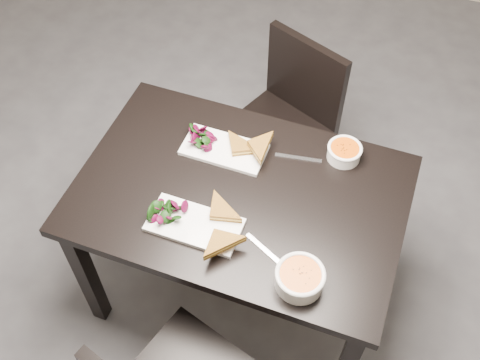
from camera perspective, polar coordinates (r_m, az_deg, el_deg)
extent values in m
plane|color=#47474C|center=(2.84, -1.61, -6.93)|extent=(5.00, 5.00, 0.00)
cube|color=black|center=(2.12, 0.00, -1.48)|extent=(1.20, 0.80, 0.04)
cube|color=black|center=(2.45, -14.98, -9.11)|extent=(0.06, 0.06, 0.71)
cube|color=black|center=(2.75, -8.12, 2.47)|extent=(0.06, 0.06, 0.71)
cube|color=black|center=(2.58, 14.06, -3.99)|extent=(0.06, 0.06, 0.71)
cube|color=black|center=(2.42, -5.30, -15.72)|extent=(0.05, 0.05, 0.41)
cube|color=black|center=(2.72, 3.62, 4.73)|extent=(0.55, 0.55, 0.04)
cube|color=black|center=(2.88, -1.64, 1.57)|extent=(0.05, 0.05, 0.41)
cube|color=black|center=(2.74, 3.82, -2.38)|extent=(0.05, 0.05, 0.41)
cube|color=black|center=(3.06, 3.02, 5.43)|extent=(0.05, 0.05, 0.41)
cube|color=black|center=(2.93, 8.37, 1.89)|extent=(0.05, 0.05, 0.41)
cube|color=black|center=(2.68, 6.53, 10.10)|extent=(0.40, 0.20, 0.40)
cube|color=white|center=(2.02, -4.53, -4.45)|extent=(0.33, 0.16, 0.02)
cylinder|color=white|center=(1.89, 5.93, -9.76)|extent=(0.16, 0.16, 0.06)
cylinder|color=#E45B0A|center=(1.86, 6.00, -9.37)|extent=(0.14, 0.14, 0.02)
torus|color=white|center=(1.86, 6.02, -9.26)|extent=(0.16, 0.16, 0.02)
cube|color=silver|center=(1.96, 2.55, -7.00)|extent=(0.17, 0.09, 0.00)
cube|color=white|center=(2.22, -1.58, 3.04)|extent=(0.32, 0.16, 0.02)
cylinder|color=white|center=(2.22, 10.28, 2.65)|extent=(0.13, 0.13, 0.05)
cylinder|color=#E45B0A|center=(2.20, 10.36, 3.01)|extent=(0.11, 0.11, 0.02)
torus|color=white|center=(2.20, 10.38, 3.13)|extent=(0.13, 0.13, 0.01)
cube|color=silver|center=(2.21, 5.80, 2.20)|extent=(0.18, 0.05, 0.00)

